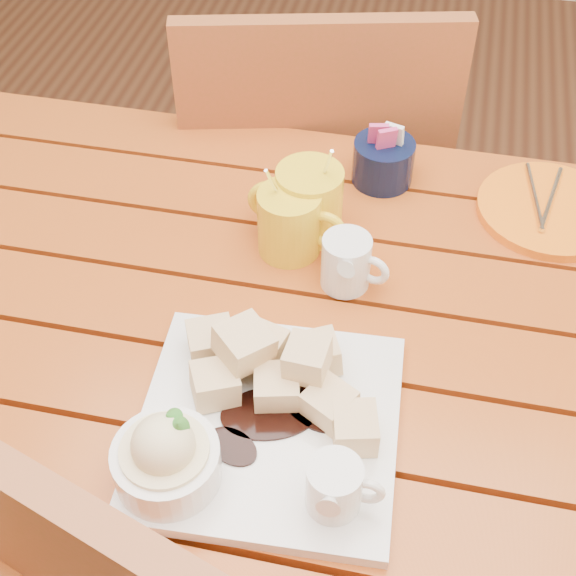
% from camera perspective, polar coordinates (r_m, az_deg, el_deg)
% --- Properties ---
extents(table, '(1.20, 0.79, 0.75)m').
position_cam_1_polar(table, '(1.04, -0.77, -6.55)').
color(table, '#A04014').
rests_on(table, ground).
extents(dessert_plate, '(0.29, 0.29, 0.11)m').
position_cam_1_polar(dessert_plate, '(0.83, -2.95, -9.61)').
color(dessert_plate, white).
rests_on(dessert_plate, table).
extents(coffee_mug_left, '(0.12, 0.09, 0.15)m').
position_cam_1_polar(coffee_mug_left, '(1.04, 1.35, 6.20)').
color(coffee_mug_left, yellow).
rests_on(coffee_mug_left, table).
extents(coffee_mug_right, '(0.12, 0.08, 0.13)m').
position_cam_1_polar(coffee_mug_right, '(1.02, 0.24, 4.73)').
color(coffee_mug_right, yellow).
rests_on(coffee_mug_right, table).
extents(cream_pitcher, '(0.09, 0.07, 0.07)m').
position_cam_1_polar(cream_pitcher, '(0.98, 4.26, 1.88)').
color(cream_pitcher, white).
rests_on(cream_pitcher, table).
extents(sugar_caddy, '(0.09, 0.09, 0.09)m').
position_cam_1_polar(sugar_caddy, '(1.14, 6.79, 8.98)').
color(sugar_caddy, black).
rests_on(sugar_caddy, table).
extents(orange_saucer, '(0.20, 0.20, 0.02)m').
position_cam_1_polar(orange_saucer, '(1.15, 18.18, 5.31)').
color(orange_saucer, orange).
rests_on(orange_saucer, table).
extents(chair_far, '(0.53, 0.53, 0.92)m').
position_cam_1_polar(chair_far, '(1.50, 1.73, 6.79)').
color(chair_far, brown).
rests_on(chair_far, ground).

